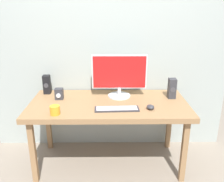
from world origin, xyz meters
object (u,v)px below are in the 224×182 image
desk (109,108)px  speaker_left (47,84)px  mouse (150,107)px  coffee_mug (55,110)px  speaker_right (172,88)px  audio_controller (59,94)px  monitor (119,75)px  keyboard_primary (117,109)px

desk → speaker_left: bearing=158.1°
mouse → coffee_mug: bearing=171.7°
speaker_right → mouse: bearing=-132.1°
mouse → audio_controller: 0.94m
speaker_right → monitor: bearing=174.5°
audio_controller → mouse: bearing=-16.6°
coffee_mug → speaker_left: bearing=109.9°
desk → coffee_mug: 0.56m
keyboard_primary → audio_controller: size_ratio=3.63×
speaker_right → audio_controller: bearing=-178.7°
keyboard_primary → speaker_left: size_ratio=2.04×
speaker_left → coffee_mug: 0.58m
keyboard_primary → mouse: bearing=1.5°
monitor → speaker_left: monitor is taller
coffee_mug → audio_controller: bearing=95.3°
speaker_right → audio_controller: 1.16m
desk → speaker_right: 0.69m
keyboard_primary → speaker_left: 0.88m
keyboard_primary → mouse: mouse is taller
mouse → speaker_left: bearing=142.2°
mouse → speaker_right: speaker_right is taller
monitor → mouse: 0.49m
desk → audio_controller: 0.53m
desk → audio_controller: (-0.51, 0.10, 0.12)m
desk → mouse: size_ratio=19.03×
speaker_right → speaker_left: (-1.33, 0.15, -0.00)m
mouse → speaker_right: (0.27, 0.29, 0.08)m
desk → monitor: size_ratio=2.78×
keyboard_primary → mouse: size_ratio=5.03×
monitor → desk: bearing=-122.7°
desk → keyboard_primary: bearing=-67.1°
keyboard_primary → speaker_right: size_ratio=2.00×
monitor → keyboard_primary: monitor is taller
desk → keyboard_primary: keyboard_primary is taller
mouse → audio_controller: size_ratio=0.72×
keyboard_primary → speaker_left: bearing=148.9°
monitor → mouse: size_ratio=6.86×
desk → monitor: 0.36m
monitor → coffee_mug: bearing=-142.5°
mouse → desk: bearing=140.9°
keyboard_primary → coffee_mug: (-0.55, -0.10, 0.03)m
speaker_right → keyboard_primary: bearing=-152.4°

